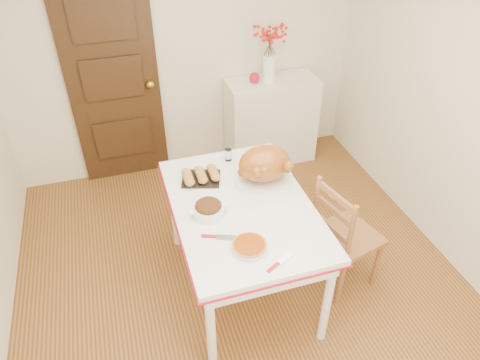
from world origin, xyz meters
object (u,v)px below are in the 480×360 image
object	(u,v)px
sideboard	(271,121)
turkey_platter	(264,165)
chair_oak	(348,234)
kitchen_table	(242,248)
pumpkin_pie	(249,245)

from	to	relation	value
sideboard	turkey_platter	world-z (taller)	turkey_platter
sideboard	chair_oak	distance (m)	1.82
turkey_platter	kitchen_table	bearing A→B (deg)	-156.33
sideboard	chair_oak	world-z (taller)	chair_oak
kitchen_table	chair_oak	xyz separation A→B (m)	(0.78, -0.16, 0.07)
turkey_platter	chair_oak	bearing A→B (deg)	-52.88
sideboard	pumpkin_pie	size ratio (longest dim) A/B	4.10
kitchen_table	turkey_platter	distance (m)	0.64
sideboard	pumpkin_pie	xyz separation A→B (m)	(-0.93, -2.06, 0.40)
sideboard	pumpkin_pie	world-z (taller)	sideboard
chair_oak	pumpkin_pie	distance (m)	0.98
chair_oak	kitchen_table	bearing A→B (deg)	64.57
kitchen_table	sideboard	bearing A→B (deg)	62.84
sideboard	turkey_platter	bearing A→B (deg)	-113.06
kitchen_table	turkey_platter	bearing A→B (deg)	42.17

